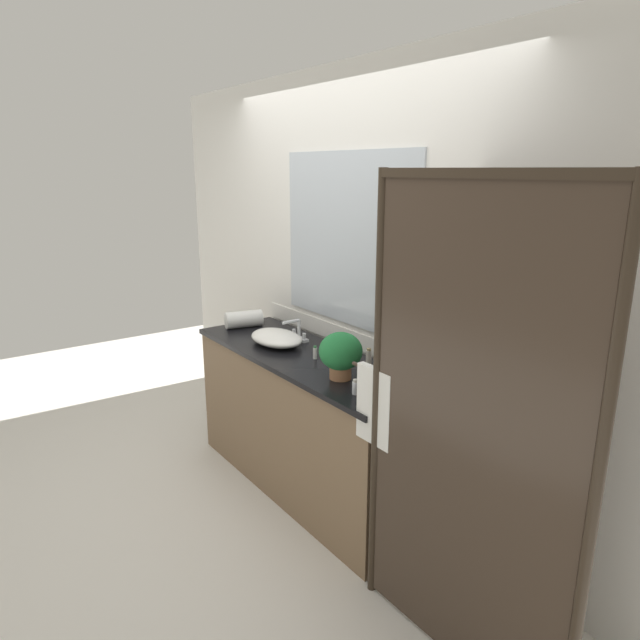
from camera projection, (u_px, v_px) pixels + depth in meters
ground_plane at (306, 485)px, 3.66m from camera, size 8.00×8.00×0.00m
wall_back_with_mirror at (350, 282)px, 3.51m from camera, size 4.40×0.06×2.60m
vanity_cabinet at (307, 422)px, 3.54m from camera, size 1.80×0.58×0.90m
shower_enclosure at (445, 414)px, 2.29m from camera, size 1.20×0.59×2.00m
sink_basin at (276, 338)px, 3.61m from camera, size 0.42×0.28×0.09m
faucet at (298, 333)px, 3.70m from camera, size 0.17×0.15×0.14m
potted_plant at (341, 353)px, 2.99m from camera, size 0.23×0.23×0.26m
soap_dish at (372, 384)px, 2.91m from camera, size 0.10×0.07×0.04m
amenity_bottle_body_wash at (369, 357)px, 3.22m from camera, size 0.03×0.03×0.10m
amenity_bottle_shampoo at (315, 353)px, 3.33m from camera, size 0.02×0.02×0.08m
amenity_bottle_conditioner at (355, 387)px, 2.81m from camera, size 0.03×0.03×0.08m
rolled_towel_near_edge at (244, 319)px, 3.99m from camera, size 0.18×0.28×0.12m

